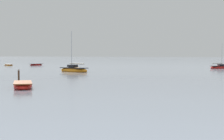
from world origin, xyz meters
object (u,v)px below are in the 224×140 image
sailboat_moored_0 (74,70)px  rowboat_moored_5 (23,86)px  rowboat_moored_1 (9,65)px  rowboat_moored_3 (36,65)px  mooring_post_near (19,77)px  sailboat_moored_1 (220,67)px

sailboat_moored_0 → rowboat_moored_5: 28.14m
rowboat_moored_1 → rowboat_moored_5: size_ratio=0.88×
rowboat_moored_5 → rowboat_moored_3: bearing=176.7°
sailboat_moored_0 → rowboat_moored_5: bearing=131.1°
rowboat_moored_1 → mooring_post_near: bearing=-29.7°
rowboat_moored_3 → sailboat_moored_1: bearing=94.8°
sailboat_moored_0 → rowboat_moored_3: bearing=-24.4°
sailboat_moored_1 → mooring_post_near: sailboat_moored_1 is taller
mooring_post_near → sailboat_moored_1: bearing=79.7°
rowboat_moored_3 → sailboat_moored_1: sailboat_moored_1 is taller
rowboat_moored_1 → mooring_post_near: 59.94m
sailboat_moored_0 → mooring_post_near: sailboat_moored_0 is taller
rowboat_moored_3 → mooring_post_near: mooring_post_near is taller
sailboat_moored_0 → sailboat_moored_1: (18.38, 26.20, -0.07)m
sailboat_moored_0 → rowboat_moored_5: size_ratio=1.67×
sailboat_moored_0 → rowboat_moored_3: sailboat_moored_0 is taller
sailboat_moored_0 → sailboat_moored_1: sailboat_moored_0 is taller
rowboat_moored_3 → rowboat_moored_5: size_ratio=1.02×
sailboat_moored_1 → mooring_post_near: size_ratio=3.48×
rowboat_moored_5 → mooring_post_near: bearing=-174.9°
rowboat_moored_3 → mooring_post_near: (38.47, -45.82, 0.50)m
sailboat_moored_0 → mooring_post_near: (9.52, -22.46, 0.37)m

